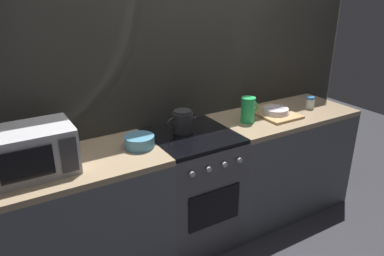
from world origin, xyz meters
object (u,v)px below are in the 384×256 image
Objects in this scene: stove_unit at (192,188)px; mixing_bowl at (139,142)px; kettle at (183,121)px; spice_jar at (310,103)px; pitcher at (248,110)px; dish_pile at (275,112)px; microwave at (32,150)px.

mixing_bowl reaches higher than stove_unit.
stove_unit is at bearing 0.57° from mixing_bowl.
spice_jar is at bearing -5.15° from kettle.
pitcher reaches higher than mixing_bowl.
stove_unit is 0.75m from pitcher.
pitcher is at bearing -0.67° from stove_unit.
pitcher is (0.92, -0.00, 0.06)m from mixing_bowl.
kettle is 2.71× the size of spice_jar.
dish_pile is 3.81× the size of spice_jar.
mixing_bowl is (0.66, -0.00, -0.10)m from microwave.
pitcher is 0.67m from spice_jar.
kettle is at bearing 174.85° from spice_jar.
pitcher is 0.30m from dish_pile.
microwave is 1.62× the size of kettle.
stove_unit is at bearing 179.33° from pitcher.
microwave is 1.87m from dish_pile.
stove_unit is at bearing 0.16° from microwave.
dish_pile reaches higher than stove_unit.
microwave is (-1.07, -0.00, 0.59)m from stove_unit.
kettle is 1.42× the size of mixing_bowl.
kettle is (-0.03, 0.08, 0.53)m from stove_unit.
mixing_bowl is 1.90× the size of spice_jar.
stove_unit is 4.50× the size of pitcher.
pitcher is at bearing -177.83° from dish_pile.
spice_jar reaches higher than dish_pile.
kettle is 0.83m from dish_pile.
dish_pile is at bearing 2.17° from pitcher.
dish_pile is at bearing 0.25° from microwave.
mixing_bowl is (-0.41, -0.00, 0.49)m from stove_unit.
stove_unit is 2.25× the size of dish_pile.
stove_unit is at bearing -179.63° from dish_pile.
kettle is 0.71× the size of dish_pile.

